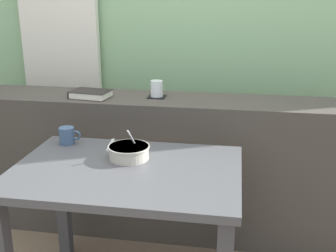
{
  "coord_description": "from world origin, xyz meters",
  "views": [
    {
      "loc": [
        0.42,
        -1.72,
        1.42
      ],
      "look_at": [
        0.08,
        0.36,
        0.74
      ],
      "focal_mm": 44.25,
      "sensor_mm": 36.0,
      "label": 1
    }
  ],
  "objects_px": {
    "closed_book": "(91,94)",
    "coaster_square": "(157,97)",
    "soup_bowl": "(129,152)",
    "juice_glass": "(157,89)",
    "breakfast_table": "(127,192)",
    "ceramic_mug": "(67,136)",
    "fork_utensil": "(111,145)"
  },
  "relations": [
    {
      "from": "breakfast_table",
      "to": "juice_glass",
      "type": "xyz_separation_m",
      "value": [
        0.01,
        0.68,
        0.31
      ]
    },
    {
      "from": "breakfast_table",
      "to": "coaster_square",
      "type": "height_order",
      "value": "coaster_square"
    },
    {
      "from": "soup_bowl",
      "to": "breakfast_table",
      "type": "bearing_deg",
      "value": -82.84
    },
    {
      "from": "coaster_square",
      "to": "soup_bowl",
      "type": "distance_m",
      "value": 0.59
    },
    {
      "from": "ceramic_mug",
      "to": "coaster_square",
      "type": "bearing_deg",
      "value": 49.06
    },
    {
      "from": "fork_utensil",
      "to": "ceramic_mug",
      "type": "xyz_separation_m",
      "value": [
        -0.22,
        -0.01,
        0.04
      ]
    },
    {
      "from": "soup_bowl",
      "to": "ceramic_mug",
      "type": "relative_size",
      "value": 1.68
    },
    {
      "from": "breakfast_table",
      "to": "coaster_square",
      "type": "xyz_separation_m",
      "value": [
        0.01,
        0.68,
        0.27
      ]
    },
    {
      "from": "breakfast_table",
      "to": "closed_book",
      "type": "bearing_deg",
      "value": 121.21
    },
    {
      "from": "coaster_square",
      "to": "soup_bowl",
      "type": "bearing_deg",
      "value": -91.87
    },
    {
      "from": "juice_glass",
      "to": "ceramic_mug",
      "type": "xyz_separation_m",
      "value": [
        -0.38,
        -0.43,
        -0.16
      ]
    },
    {
      "from": "breakfast_table",
      "to": "fork_utensil",
      "type": "xyz_separation_m",
      "value": [
        -0.15,
        0.26,
        0.12
      ]
    },
    {
      "from": "fork_utensil",
      "to": "ceramic_mug",
      "type": "relative_size",
      "value": 1.5
    },
    {
      "from": "fork_utensil",
      "to": "coaster_square",
      "type": "bearing_deg",
      "value": 62.59
    },
    {
      "from": "closed_book",
      "to": "breakfast_table",
      "type": "bearing_deg",
      "value": -58.79
    },
    {
      "from": "juice_glass",
      "to": "closed_book",
      "type": "bearing_deg",
      "value": -169.44
    },
    {
      "from": "ceramic_mug",
      "to": "juice_glass",
      "type": "bearing_deg",
      "value": 49.06
    },
    {
      "from": "breakfast_table",
      "to": "coaster_square",
      "type": "bearing_deg",
      "value": 89.53
    },
    {
      "from": "juice_glass",
      "to": "fork_utensil",
      "type": "bearing_deg",
      "value": -110.01
    },
    {
      "from": "closed_book",
      "to": "coaster_square",
      "type": "bearing_deg",
      "value": 10.56
    },
    {
      "from": "closed_book",
      "to": "ceramic_mug",
      "type": "height_order",
      "value": "closed_book"
    },
    {
      "from": "juice_glass",
      "to": "closed_book",
      "type": "height_order",
      "value": "juice_glass"
    },
    {
      "from": "closed_book",
      "to": "soup_bowl",
      "type": "height_order",
      "value": "closed_book"
    },
    {
      "from": "fork_utensil",
      "to": "breakfast_table",
      "type": "bearing_deg",
      "value": -67.35
    },
    {
      "from": "breakfast_table",
      "to": "soup_bowl",
      "type": "bearing_deg",
      "value": 97.16
    },
    {
      "from": "coaster_square",
      "to": "ceramic_mug",
      "type": "relative_size",
      "value": 0.88
    },
    {
      "from": "closed_book",
      "to": "fork_utensil",
      "type": "relative_size",
      "value": 1.39
    },
    {
      "from": "coaster_square",
      "to": "closed_book",
      "type": "height_order",
      "value": "closed_book"
    },
    {
      "from": "soup_bowl",
      "to": "ceramic_mug",
      "type": "height_order",
      "value": "soup_bowl"
    },
    {
      "from": "coaster_square",
      "to": "soup_bowl",
      "type": "height_order",
      "value": "coaster_square"
    },
    {
      "from": "soup_bowl",
      "to": "coaster_square",
      "type": "bearing_deg",
      "value": 88.13
    },
    {
      "from": "juice_glass",
      "to": "fork_utensil",
      "type": "xyz_separation_m",
      "value": [
        -0.15,
        -0.42,
        -0.2
      ]
    }
  ]
}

